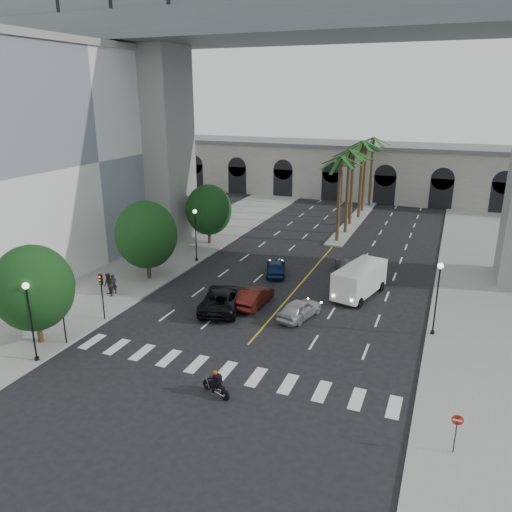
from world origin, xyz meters
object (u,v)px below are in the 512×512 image
Objects in this scene: car_a at (300,309)px; pedestrian_b at (109,285)px; motorcycle_rider at (217,384)px; traffic_signal_near at (62,310)px; car_e at (276,267)px; lamp_post_right at (437,293)px; pedestrian_a at (113,284)px; car_b at (254,297)px; cargo_van at (359,280)px; do_not_enter_sign at (457,426)px; car_d at (351,266)px; lamp_post_left_near at (30,315)px; traffic_signal_far at (102,289)px; lamp_post_left_far at (196,231)px; car_c at (222,299)px.

pedestrian_b is (-15.67, -2.08, 0.40)m from car_a.
motorcycle_rider is at bearing 98.61° from car_a.
traffic_signal_near reaches higher than car_e.
motorcycle_rider is 11.43m from car_a.
pedestrian_a is at bearing -175.10° from lamp_post_right.
lamp_post_right reaches higher than car_b.
cargo_van is at bearing 146.04° from car_e.
pedestrian_b is at bearing 169.14° from motorcycle_rider.
lamp_post_right is at bearing 94.81° from do_not_enter_sign.
lamp_post_right reaches higher than car_d.
lamp_post_left_near is 1.47× the size of traffic_signal_near.
car_e is 2.20× the size of pedestrian_b.
traffic_signal_far is 1.87× the size of pedestrian_b.
lamp_post_left_near is 24.47m from do_not_enter_sign.
lamp_post_right reaches higher than car_a.
lamp_post_left_far is 12.47m from car_b.
lamp_post_right is 15.77m from car_c.
cargo_van is at bearing -142.00° from car_b.
lamp_post_right is at bearing 70.17° from motorcycle_rider.
car_e is at bearing 67.27° from lamp_post_left_near.
traffic_signal_near is 1.83× the size of motorcycle_rider.
car_d is 3.48× the size of pedestrian_a.
lamp_post_left_far reaches higher than car_a.
traffic_signal_far is 5.21m from pedestrian_a.
car_b is 0.75× the size of car_c.
cargo_van is 2.96× the size of do_not_enter_sign.
lamp_post_left_near is at bearing -45.95° from pedestrian_b.
lamp_post_left_near is 0.94× the size of car_d.
car_b is 1.07× the size of car_e.
car_e is at bearing 152.38° from lamp_post_right.
car_e is (8.56, 20.45, -2.49)m from lamp_post_left_near.
car_e is 2.61× the size of pedestrian_a.
lamp_post_left_near reaches higher than do_not_enter_sign.
lamp_post_left_far reaches higher than car_c.
car_c is (-4.78, 10.72, 0.17)m from motorcycle_rider.
lamp_post_left_near reaches higher than car_c.
car_b is at bearing 54.53° from lamp_post_left_near.
traffic_signal_near is at bearing 173.17° from do_not_enter_sign.
do_not_enter_sign is at bearing -4.22° from traffic_signal_near.
lamp_post_right is 9.79m from car_a.
car_d is at bearing 56.87° from lamp_post_left_near.
cargo_van reaches higher than car_d.
motorcycle_rider reaches higher than car_a.
lamp_post_left_near is 24.76m from cargo_van.
traffic_signal_near is at bearing -155.18° from lamp_post_right.
lamp_post_right is at bearing 37.57° from pedestrian_b.
pedestrian_b is at bearing -173.75° from lamp_post_right.
lamp_post_right is 25.35m from pedestrian_b.
traffic_signal_near is at bearing -165.27° from motorcycle_rider.
pedestrian_b is at bearing 107.31° from traffic_signal_near.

